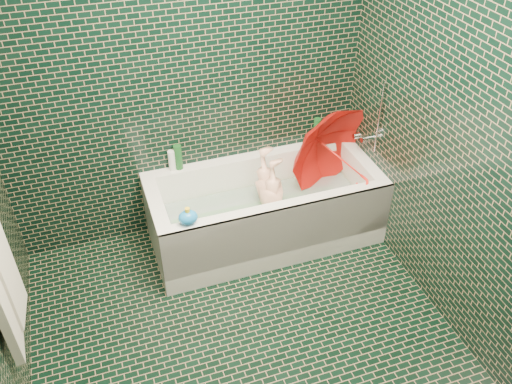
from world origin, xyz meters
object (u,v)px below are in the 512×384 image
object	(u,v)px
child	(273,206)
bath_toy	(188,217)
bathtub	(265,216)
umbrella	(341,159)
rubber_duck	(325,138)

from	to	relation	value
child	bath_toy	size ratio (longest dim) A/B	7.07
bathtub	bath_toy	size ratio (longest dim) A/B	13.17
umbrella	bath_toy	bearing A→B (deg)	179.99
bathtub	rubber_duck	size ratio (longest dim) A/B	15.30
child	bath_toy	xyz separation A→B (m)	(-0.69, -0.28, 0.30)
bath_toy	rubber_duck	bearing A→B (deg)	27.18
child	bath_toy	world-z (taller)	bath_toy
rubber_duck	bath_toy	distance (m)	1.41
bath_toy	child	bearing A→B (deg)	22.52
umbrella	rubber_duck	world-z (taller)	umbrella
bath_toy	umbrella	bearing A→B (deg)	14.28
bathtub	umbrella	distance (m)	0.72
rubber_duck	bath_toy	xyz separation A→B (m)	(-1.26, -0.62, 0.02)
child	umbrella	distance (m)	0.62
child	rubber_duck	size ratio (longest dim) A/B	8.21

